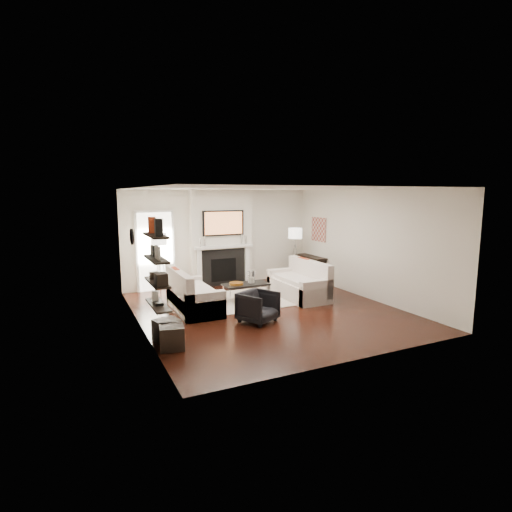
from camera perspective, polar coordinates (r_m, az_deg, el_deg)
name	(u,v)px	position (r m, az deg, el deg)	size (l,w,h in m)	color
room_envelope	(268,251)	(8.73, 1.69, 0.75)	(6.00, 6.00, 6.00)	black
chimney_breast	(222,238)	(11.35, -4.95, 2.60)	(1.80, 0.25, 2.70)	silver
fireplace_surround	(224,267)	(11.34, -4.65, -1.63)	(1.30, 0.02, 1.04)	black
firebox	(224,270)	(11.35, -4.64, -1.98)	(0.75, 0.02, 0.65)	black
mantel_pilaster_l	(199,269)	(11.08, -8.08, -1.79)	(0.12, 0.08, 1.10)	white
mantel_pilaster_r	(247,265)	(11.58, -1.27, -1.24)	(0.12, 0.08, 1.10)	white
mantel_shelf	(224,247)	(11.20, -4.60, 1.34)	(1.70, 0.18, 0.07)	white
tv_body	(223,223)	(11.16, -4.69, 4.72)	(1.20, 0.06, 0.70)	black
tv_screen	(224,223)	(11.13, -4.63, 4.71)	(1.10, 0.01, 0.62)	#BF723F
candlestick_l_tall	(205,241)	(11.01, -7.31, 2.14)	(0.04, 0.04, 0.30)	silver
candlestick_l_short	(200,242)	(10.97, -7.95, 1.94)	(0.04, 0.04, 0.24)	silver
candlestick_r_tall	(242,239)	(11.40, -2.04, 2.43)	(0.04, 0.04, 0.30)	silver
candlestick_r_short	(246,240)	(11.45, -1.45, 2.31)	(0.04, 0.04, 0.24)	silver
hallway_panel	(155,252)	(10.98, -14.19, 0.58)	(0.90, 0.02, 2.10)	white
door_trim_l	(137,253)	(10.88, -16.65, 0.40)	(0.06, 0.06, 2.16)	white
door_trim_r	(173,251)	(11.07, -11.74, 0.73)	(0.06, 0.06, 2.16)	white
door_trim_top	(154,211)	(10.87, -14.39, 6.21)	(1.02, 0.06, 0.06)	white
rug	(245,300)	(9.89, -1.54, -6.24)	(2.60, 2.00, 0.01)	#C0AF9D
loveseat_left_base	(194,301)	(9.08, -8.80, -6.39)	(0.85, 1.80, 0.42)	beige
loveseat_left_back	(179,289)	(8.92, -10.92, -4.64)	(0.18, 1.80, 0.80)	beige
loveseat_left_arm_n	(206,306)	(8.31, -7.19, -7.15)	(0.85, 0.18, 0.60)	beige
loveseat_left_arm_s	(184,289)	(9.81, -10.18, -4.73)	(0.85, 0.18, 0.60)	beige
loveseat_left_cushion	(196,290)	(9.03, -8.54, -4.77)	(0.63, 1.44, 0.10)	beige
pillow_left_orange	(175,277)	(9.16, -11.43, -2.99)	(0.10, 0.42, 0.42)	#982D12
pillow_left_charcoal	(183,283)	(8.59, -10.45, -3.81)	(0.10, 0.40, 0.40)	black
loveseat_right_base	(298,289)	(10.11, 6.03, -4.75)	(0.85, 1.80, 0.42)	beige
loveseat_right_back	(310,276)	(10.22, 7.66, -2.82)	(0.18, 1.80, 0.80)	beige
loveseat_right_arm_n	(316,293)	(9.43, 8.61, -5.24)	(0.85, 0.18, 0.60)	beige
loveseat_right_arm_s	(282,280)	(10.77, 3.79, -3.38)	(0.85, 0.18, 0.60)	beige
loveseat_right_cushion	(297,279)	(10.03, 5.81, -3.34)	(0.63, 1.44, 0.10)	beige
pillow_right_orange	(303,266)	(10.43, 6.79, -1.43)	(0.10, 0.42, 0.42)	#982D12
pillow_right_charcoal	(316,270)	(9.94, 8.63, -2.04)	(0.10, 0.40, 0.40)	black
coffee_table	(246,284)	(9.75, -1.47, -4.07)	(1.10, 0.55, 0.04)	black
coffee_leg_nw	(230,297)	(9.41, -3.71, -5.88)	(0.02, 0.02, 0.38)	silver
coffee_leg_ne	(268,293)	(9.82, 1.74, -5.25)	(0.02, 0.02, 0.38)	silver
coffee_leg_sw	(223,293)	(9.81, -4.67, -5.28)	(0.02, 0.02, 0.38)	silver
coffee_leg_se	(260,289)	(10.20, 0.60, -4.70)	(0.02, 0.02, 0.38)	silver
hurricane_glass	(251,277)	(9.77, -0.67, -3.08)	(0.18, 0.18, 0.32)	white
hurricane_candle	(251,280)	(9.79, -0.67, -3.45)	(0.11, 0.11, 0.16)	white
copper_bowl	(236,284)	(9.64, -2.83, -3.95)	(0.34, 0.34, 0.06)	#A8621C
armchair	(258,305)	(8.16, 0.29, -7.06)	(0.67, 0.63, 0.69)	black
lamp_left_post	(160,272)	(10.56, -13.55, -2.20)	(0.02, 0.02, 1.20)	silver
lamp_left_shade	(159,239)	(10.44, -13.72, 2.39)	(0.40, 0.40, 0.30)	white
lamp_left_leg_a	(164,271)	(10.58, -12.97, -2.16)	(0.02, 0.02, 1.25)	silver
lamp_left_leg_b	(157,271)	(10.64, -13.95, -2.13)	(0.02, 0.02, 1.25)	silver
lamp_left_leg_c	(159,273)	(10.46, -13.74, -2.31)	(0.02, 0.02, 1.25)	silver
lamp_right_post	(295,262)	(11.78, 5.56, -0.86)	(0.02, 0.02, 1.20)	silver
lamp_right_shade	(295,233)	(11.67, 5.63, 3.26)	(0.40, 0.40, 0.30)	white
lamp_right_leg_a	(298,262)	(11.84, 6.02, -0.82)	(0.02, 0.02, 1.25)	silver
lamp_right_leg_b	(292,262)	(11.83, 5.10, -0.81)	(0.02, 0.02, 1.25)	silver
lamp_right_leg_c	(295,263)	(11.67, 5.57, -0.95)	(0.02, 0.02, 1.25)	silver
console_top	(311,257)	(11.98, 7.88, -0.11)	(0.35, 1.20, 0.04)	black
console_leg_n	(321,272)	(11.59, 9.33, -2.32)	(0.30, 0.04, 0.71)	black
console_leg_s	(301,266)	(12.49, 6.46, -1.45)	(0.30, 0.04, 0.71)	black
wall_art	(319,229)	(11.86, 8.96, 3.77)	(0.03, 0.70, 0.70)	#A26251
shelf_bottom	(158,305)	(7.08, -13.81, -6.84)	(0.25, 1.00, 0.04)	black
shelf_lower	(157,282)	(6.98, -13.93, -3.68)	(0.25, 1.00, 0.04)	black
shelf_upper	(156,259)	(6.91, -14.06, -0.43)	(0.25, 1.00, 0.04)	black
shelf_top	(155,235)	(6.86, -14.18, 2.86)	(0.25, 1.00, 0.04)	black
decor_magfile_a	(159,227)	(6.56, -13.73, 4.00)	(0.12, 0.10, 0.28)	black
decor_magfile_b	(152,225)	(7.08, -14.62, 4.31)	(0.12, 0.10, 0.28)	#982D12
decor_frame_a	(158,253)	(6.77, -13.88, 0.47)	(0.04, 0.30, 0.22)	white
decor_frame_b	(153,251)	(7.17, -14.55, 0.75)	(0.04, 0.22, 0.18)	black
decor_wine_rack	(161,279)	(6.65, -13.41, -3.24)	(0.18, 0.25, 0.20)	black
decor_box_small	(154,275)	(7.19, -14.34, -2.69)	(0.15, 0.12, 0.12)	black
decor_books	(159,303)	(7.03, -13.75, -6.59)	(0.14, 0.20, 0.05)	black
decor_box_tall	(155,296)	(7.28, -14.23, -5.54)	(0.10, 0.10, 0.18)	white
clock_rim	(132,237)	(8.72, -17.32, 2.65)	(0.34, 0.34, 0.04)	black
clock_face	(133,237)	(8.73, -17.16, 2.66)	(0.29, 0.29, 0.01)	white
ottoman_near	(167,331)	(7.31, -12.59, -10.39)	(0.40, 0.40, 0.40)	black
ottoman_far	(172,337)	(6.99, -11.94, -11.28)	(0.40, 0.40, 0.40)	black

